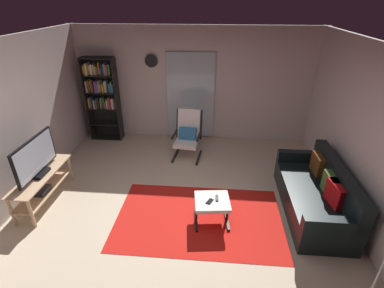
# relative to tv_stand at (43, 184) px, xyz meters

# --- Properties ---
(ground_plane) EXTENTS (7.02, 7.02, 0.00)m
(ground_plane) POSITION_rel_tv_stand_xyz_m (2.30, -0.15, -0.35)
(ground_plane) COLOR beige
(wall_back) EXTENTS (5.60, 0.06, 2.60)m
(wall_back) POSITION_rel_tv_stand_xyz_m (2.30, 2.75, 0.95)
(wall_back) COLOR beige
(wall_back) RESTS_ON ground
(wall_right) EXTENTS (0.06, 6.00, 2.60)m
(wall_right) POSITION_rel_tv_stand_xyz_m (5.00, -0.15, 0.95)
(wall_right) COLOR beige
(wall_right) RESTS_ON ground
(glass_door_panel) EXTENTS (1.10, 0.01, 2.00)m
(glass_door_panel) POSITION_rel_tv_stand_xyz_m (2.24, 2.69, 0.70)
(glass_door_panel) COLOR silver
(area_rug) EXTENTS (2.60, 1.62, 0.01)m
(area_rug) POSITION_rel_tv_stand_xyz_m (2.63, -0.21, -0.35)
(area_rug) COLOR red
(area_rug) RESTS_ON ground
(tv_stand) EXTENTS (0.41, 1.35, 0.53)m
(tv_stand) POSITION_rel_tv_stand_xyz_m (0.00, 0.00, 0.00)
(tv_stand) COLOR tan
(tv_stand) RESTS_ON ground
(television) EXTENTS (0.20, 1.03, 0.64)m
(television) POSITION_rel_tv_stand_xyz_m (0.00, 0.02, 0.49)
(television) COLOR black
(television) RESTS_ON tv_stand
(bookshelf_near_tv) EXTENTS (0.73, 0.30, 1.95)m
(bookshelf_near_tv) POSITION_rel_tv_stand_xyz_m (0.20, 2.50, 0.78)
(bookshelf_near_tv) COLOR black
(bookshelf_near_tv) RESTS_ON ground
(leather_sofa) EXTENTS (0.83, 1.92, 0.83)m
(leather_sofa) POSITION_rel_tv_stand_xyz_m (4.49, 0.16, -0.04)
(leather_sofa) COLOR black
(leather_sofa) RESTS_ON ground
(lounge_armchair) EXTENTS (0.63, 0.70, 1.02)m
(lounge_armchair) POSITION_rel_tv_stand_xyz_m (2.26, 1.79, 0.18)
(lounge_armchair) COLOR black
(lounge_armchair) RESTS_ON ground
(ottoman) EXTENTS (0.57, 0.54, 0.41)m
(ottoman) POSITION_rel_tv_stand_xyz_m (2.83, -0.25, -0.01)
(ottoman) COLOR white
(ottoman) RESTS_ON ground
(tv_remote) EXTENTS (0.05, 0.15, 0.02)m
(tv_remote) POSITION_rel_tv_stand_xyz_m (2.90, -0.21, 0.07)
(tv_remote) COLOR black
(tv_remote) RESTS_ON ottoman
(cell_phone) EXTENTS (0.12, 0.16, 0.01)m
(cell_phone) POSITION_rel_tv_stand_xyz_m (2.79, -0.29, 0.06)
(cell_phone) COLOR black
(cell_phone) RESTS_ON ottoman
(wall_clock) EXTENTS (0.29, 0.03, 0.29)m
(wall_clock) POSITION_rel_tv_stand_xyz_m (1.36, 2.68, 1.50)
(wall_clock) COLOR silver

